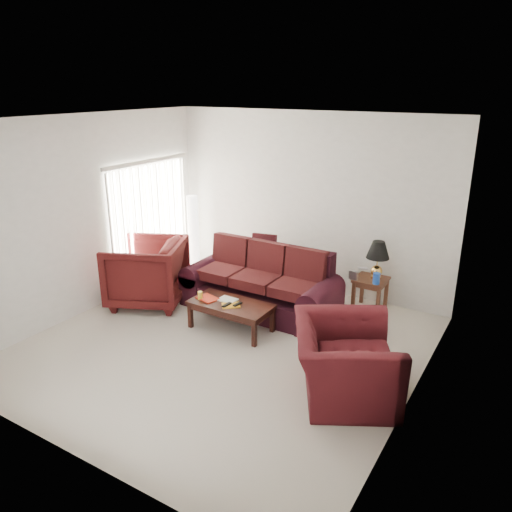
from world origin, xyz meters
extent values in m
plane|color=beige|center=(0.00, 0.00, 0.00)|extent=(5.00, 5.00, 0.00)
cube|color=silver|center=(-2.42, 1.30, 1.08)|extent=(0.10, 2.00, 2.16)
cube|color=black|center=(-0.60, 2.10, 0.75)|extent=(0.45, 0.29, 0.43)
cube|color=#B0B0B4|center=(1.08, 1.97, 0.60)|extent=(0.14, 0.07, 0.14)
cylinder|color=#1B4AB5|center=(1.44, 1.98, 0.61)|extent=(0.12, 0.12, 0.17)
cube|color=#B4B5B9|center=(1.12, 2.28, 0.62)|extent=(0.21, 0.23, 0.06)
imported|color=#3B0D0D|center=(-1.87, 0.54, 0.53)|extent=(1.53, 1.52, 1.06)
imported|color=#3F0E13|center=(1.81, -0.19, 0.42)|extent=(1.60, 1.67, 0.84)
cube|color=red|center=(-0.56, 0.40, 0.43)|extent=(0.35, 0.30, 0.02)
cube|color=white|center=(-0.28, 0.52, 0.43)|extent=(0.27, 0.21, 0.02)
cube|color=orange|center=(-0.13, 0.38, 0.43)|extent=(0.31, 0.31, 0.01)
cube|color=black|center=(-0.17, 0.33, 0.45)|extent=(0.06, 0.17, 0.02)
cube|color=black|center=(-0.05, 0.43, 0.45)|extent=(0.07, 0.16, 0.02)
cylinder|color=yellow|center=(-0.64, 0.34, 0.48)|extent=(0.08, 0.08, 0.12)
camera|label=1|loc=(3.51, -4.94, 3.40)|focal=35.00mm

